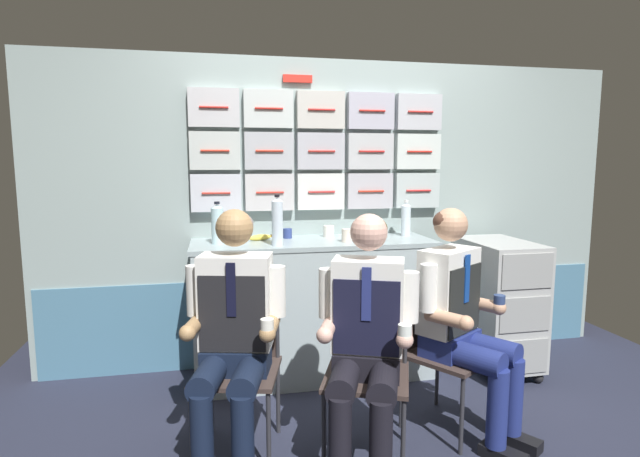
{
  "coord_description": "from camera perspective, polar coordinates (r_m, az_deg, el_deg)",
  "views": [
    {
      "loc": [
        -0.88,
        -2.13,
        1.44
      ],
      "look_at": [
        -0.3,
        0.63,
        1.07
      ],
      "focal_mm": 28.12,
      "sensor_mm": 36.0,
      "label": 1
    }
  ],
  "objects": [
    {
      "name": "service_trolley",
      "position": [
        3.71,
        19.52,
        -7.82
      ],
      "size": [
        0.4,
        0.65,
        0.91
      ],
      "color": "black",
      "rests_on": "ground"
    },
    {
      "name": "paper_cup_tan",
      "position": [
        3.48,
        1.0,
        -0.27
      ],
      "size": [
        0.08,
        0.08,
        0.08
      ],
      "color": "white",
      "rests_on": "galley_counter"
    },
    {
      "name": "water_bottle_tall",
      "position": [
        3.23,
        -11.59,
        0.51
      ],
      "size": [
        0.08,
        0.08,
        0.27
      ],
      "color": "silver",
      "rests_on": "galley_counter"
    },
    {
      "name": "crew_member_right",
      "position": [
        2.38,
        5.29,
        -11.82
      ],
      "size": [
        0.53,
        0.65,
        1.2
      ],
      "color": "black",
      "rests_on": "ground"
    },
    {
      "name": "galley_bulkhead",
      "position": [
        3.62,
        1.92,
        2.0
      ],
      "size": [
        4.2,
        0.14,
        2.15
      ],
      "color": "#91A4A2",
      "rests_on": "ground"
    },
    {
      "name": "coffee_cup_white",
      "position": [
        3.43,
        -3.72,
        -0.52
      ],
      "size": [
        0.06,
        0.06,
        0.07
      ],
      "color": "navy",
      "rests_on": "galley_counter"
    },
    {
      "name": "water_bottle_short",
      "position": [
        3.12,
        -4.88,
        0.82
      ],
      "size": [
        0.07,
        0.07,
        0.32
      ],
      "color": "silver",
      "rests_on": "galley_counter"
    },
    {
      "name": "coffee_cup_spare",
      "position": [
        3.42,
        6.35,
        -0.48
      ],
      "size": [
        0.07,
        0.07,
        0.08
      ],
      "color": "tan",
      "rests_on": "galley_counter"
    },
    {
      "name": "sparkling_bottle_green",
      "position": [
        3.57,
        9.75,
        1.08
      ],
      "size": [
        0.07,
        0.07,
        0.25
      ],
      "color": "silver",
      "rests_on": "galley_counter"
    },
    {
      "name": "folding_chair_by_counter",
      "position": [
        2.88,
        12.89,
        -11.7
      ],
      "size": [
        0.55,
        0.55,
        0.82
      ],
      "color": "#2D2D33",
      "rests_on": "ground"
    },
    {
      "name": "crew_member_left",
      "position": [
        2.45,
        -9.86,
        -11.06
      ],
      "size": [
        0.5,
        0.65,
        1.22
      ],
      "color": "black",
      "rests_on": "ground"
    },
    {
      "name": "snack_banana",
      "position": [
        3.34,
        -6.83,
        -1.02
      ],
      "size": [
        0.17,
        0.1,
        0.04
      ],
      "color": "gold",
      "rests_on": "galley_counter"
    },
    {
      "name": "paper_cup_blue",
      "position": [
        3.26,
        3.04,
        -0.75
      ],
      "size": [
        0.06,
        0.06,
        0.08
      ],
      "color": "beige",
      "rests_on": "galley_counter"
    },
    {
      "name": "crew_member_by_counter",
      "position": [
        2.76,
        15.88,
        -9.35
      ],
      "size": [
        0.59,
        0.65,
        1.21
      ],
      "color": "black",
      "rests_on": "ground"
    },
    {
      "name": "galley_counter",
      "position": [
        3.42,
        -0.74,
        -9.05
      ],
      "size": [
        1.6,
        0.53,
        0.93
      ],
      "color": "#A1B3B7",
      "rests_on": "ground"
    },
    {
      "name": "folding_chair_right",
      "position": [
        2.59,
        5.54,
        -13.79
      ],
      "size": [
        0.52,
        0.52,
        0.82
      ],
      "color": "#2D2D33",
      "rests_on": "ground"
    },
    {
      "name": "folding_chair_left",
      "position": [
        2.66,
        -9.05,
        -13.28
      ],
      "size": [
        0.49,
        0.49,
        0.82
      ],
      "color": "#2D2D33",
      "rests_on": "ground"
    }
  ]
}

